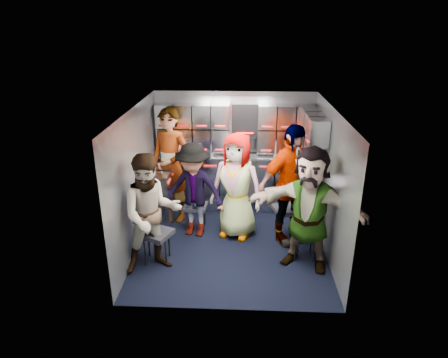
{
  "coord_description": "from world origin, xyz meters",
  "views": [
    {
      "loc": [
        0.14,
        -5.36,
        3.26
      ],
      "look_at": [
        -0.13,
        0.35,
        0.95
      ],
      "focal_mm": 32.0,
      "sensor_mm": 36.0,
      "label": 1
    }
  ],
  "objects_px": {
    "attendant_arc_a": "(151,214)",
    "attendant_arc_d": "(290,185)",
    "jump_seat_mid_right": "(287,210)",
    "attendant_arc_b": "(194,191)",
    "attendant_arc_c": "(237,186)",
    "jump_seat_mid_left": "(196,208)",
    "attendant_standing": "(171,166)",
    "jump_seat_near_left": "(156,235)",
    "jump_seat_near_right": "(304,235)",
    "jump_seat_center": "(237,207)",
    "attendant_arc_e": "(309,209)"
  },
  "relations": [
    {
      "from": "jump_seat_near_right",
      "to": "jump_seat_mid_right",
      "type": "bearing_deg",
      "value": 105.64
    },
    {
      "from": "jump_seat_mid_left",
      "to": "attendant_arc_e",
      "type": "distance_m",
      "value": 1.98
    },
    {
      "from": "jump_seat_mid_left",
      "to": "attendant_arc_c",
      "type": "relative_size",
      "value": 0.26
    },
    {
      "from": "attendant_arc_d",
      "to": "attendant_arc_b",
      "type": "bearing_deg",
      "value": 145.57
    },
    {
      "from": "jump_seat_mid_left",
      "to": "attendant_arc_a",
      "type": "distance_m",
      "value": 1.32
    },
    {
      "from": "jump_seat_mid_right",
      "to": "attendant_standing",
      "type": "bearing_deg",
      "value": 165.97
    },
    {
      "from": "jump_seat_mid_right",
      "to": "jump_seat_near_right",
      "type": "distance_m",
      "value": 0.69
    },
    {
      "from": "jump_seat_mid_right",
      "to": "jump_seat_near_right",
      "type": "xyz_separation_m",
      "value": [
        0.18,
        -0.66,
        -0.06
      ]
    },
    {
      "from": "attendant_standing",
      "to": "attendant_arc_b",
      "type": "height_order",
      "value": "attendant_standing"
    },
    {
      "from": "attendant_arc_b",
      "to": "attendant_arc_d",
      "type": "relative_size",
      "value": 0.82
    },
    {
      "from": "attendant_arc_c",
      "to": "jump_seat_center",
      "type": "bearing_deg",
      "value": 109.2
    },
    {
      "from": "attendant_arc_a",
      "to": "jump_seat_near_left",
      "type": "bearing_deg",
      "value": 68.99
    },
    {
      "from": "attendant_arc_c",
      "to": "attendant_arc_e",
      "type": "xyz_separation_m",
      "value": [
        0.99,
        -0.81,
        0.03
      ]
    },
    {
      "from": "jump_seat_mid_left",
      "to": "attendant_arc_e",
      "type": "relative_size",
      "value": 0.25
    },
    {
      "from": "jump_seat_near_left",
      "to": "jump_seat_near_right",
      "type": "relative_size",
      "value": 1.26
    },
    {
      "from": "jump_seat_mid_left",
      "to": "attendant_arc_e",
      "type": "bearing_deg",
      "value": -30.27
    },
    {
      "from": "attendant_arc_a",
      "to": "attendant_arc_d",
      "type": "distance_m",
      "value": 2.1
    },
    {
      "from": "jump_seat_mid_left",
      "to": "attendant_arc_a",
      "type": "height_order",
      "value": "attendant_arc_a"
    },
    {
      "from": "attendant_arc_b",
      "to": "attendant_arc_d",
      "type": "distance_m",
      "value": 1.49
    },
    {
      "from": "jump_seat_near_left",
      "to": "attendant_arc_e",
      "type": "height_order",
      "value": "attendant_arc_e"
    },
    {
      "from": "jump_seat_mid_left",
      "to": "jump_seat_center",
      "type": "height_order",
      "value": "jump_seat_center"
    },
    {
      "from": "jump_seat_near_right",
      "to": "attendant_arc_a",
      "type": "distance_m",
      "value": 2.18
    },
    {
      "from": "jump_seat_mid_left",
      "to": "jump_seat_mid_right",
      "type": "relative_size",
      "value": 0.85
    },
    {
      "from": "jump_seat_near_left",
      "to": "attendant_arc_b",
      "type": "xyz_separation_m",
      "value": [
        0.44,
        0.8,
        0.34
      ]
    },
    {
      "from": "attendant_standing",
      "to": "jump_seat_mid_left",
      "type": "bearing_deg",
      "value": -17.79
    },
    {
      "from": "attendant_standing",
      "to": "jump_seat_near_left",
      "type": "bearing_deg",
      "value": -69.34
    },
    {
      "from": "jump_seat_near_left",
      "to": "attendant_arc_e",
      "type": "xyz_separation_m",
      "value": [
        2.1,
        0.01,
        0.45
      ]
    },
    {
      "from": "jump_seat_mid_right",
      "to": "attendant_arc_c",
      "type": "distance_m",
      "value": 0.9
    },
    {
      "from": "attendant_arc_a",
      "to": "attendant_arc_e",
      "type": "bearing_deg",
      "value": -15.73
    },
    {
      "from": "jump_seat_near_left",
      "to": "attendant_arc_b",
      "type": "relative_size",
      "value": 0.34
    },
    {
      "from": "attendant_standing",
      "to": "attendant_arc_c",
      "type": "relative_size",
      "value": 1.15
    },
    {
      "from": "attendant_standing",
      "to": "jump_seat_near_right",
      "type": "bearing_deg",
      "value": -7.81
    },
    {
      "from": "attendant_arc_a",
      "to": "attendant_arc_e",
      "type": "xyz_separation_m",
      "value": [
        2.1,
        0.19,
        0.03
      ]
    },
    {
      "from": "attendant_standing",
      "to": "attendant_arc_e",
      "type": "height_order",
      "value": "attendant_standing"
    },
    {
      "from": "attendant_arc_a",
      "to": "attendant_arc_d",
      "type": "xyz_separation_m",
      "value": [
        1.92,
        0.85,
        0.1
      ]
    },
    {
      "from": "jump_seat_near_left",
      "to": "attendant_arc_a",
      "type": "xyz_separation_m",
      "value": [
        -0.0,
        -0.18,
        0.42
      ]
    },
    {
      "from": "attendant_arc_c",
      "to": "attendant_arc_d",
      "type": "bearing_deg",
      "value": 8.45
    },
    {
      "from": "jump_seat_near_left",
      "to": "jump_seat_center",
      "type": "bearing_deg",
      "value": 42.11
    },
    {
      "from": "attendant_standing",
      "to": "attendant_arc_d",
      "type": "height_order",
      "value": "attendant_standing"
    },
    {
      "from": "jump_seat_mid_right",
      "to": "attendant_arc_d",
      "type": "xyz_separation_m",
      "value": [
        -0.0,
        -0.18,
        0.51
      ]
    },
    {
      "from": "jump_seat_mid_left",
      "to": "attendant_arc_b",
      "type": "bearing_deg",
      "value": -90.0
    },
    {
      "from": "jump_seat_mid_right",
      "to": "attendant_arc_b",
      "type": "bearing_deg",
      "value": -177.88
    },
    {
      "from": "jump_seat_near_left",
      "to": "jump_seat_mid_left",
      "type": "relative_size",
      "value": 1.2
    },
    {
      "from": "jump_seat_mid_left",
      "to": "jump_seat_mid_right",
      "type": "bearing_deg",
      "value": -4.88
    },
    {
      "from": "jump_seat_mid_left",
      "to": "attendant_standing",
      "type": "bearing_deg",
      "value": 141.55
    },
    {
      "from": "jump_seat_near_left",
      "to": "jump_seat_mid_right",
      "type": "height_order",
      "value": "jump_seat_mid_right"
    },
    {
      "from": "attendant_arc_d",
      "to": "attendant_arc_a",
      "type": "bearing_deg",
      "value": 174.49
    },
    {
      "from": "jump_seat_mid_right",
      "to": "attendant_arc_c",
      "type": "xyz_separation_m",
      "value": [
        -0.8,
        -0.03,
        0.42
      ]
    },
    {
      "from": "jump_seat_center",
      "to": "attendant_arc_d",
      "type": "distance_m",
      "value": 1.02
    },
    {
      "from": "attendant_arc_d",
      "to": "jump_seat_mid_left",
      "type": "bearing_deg",
      "value": 138.71
    }
  ]
}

